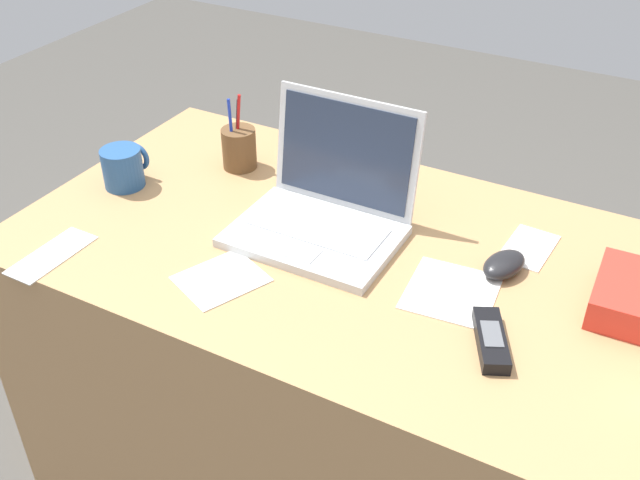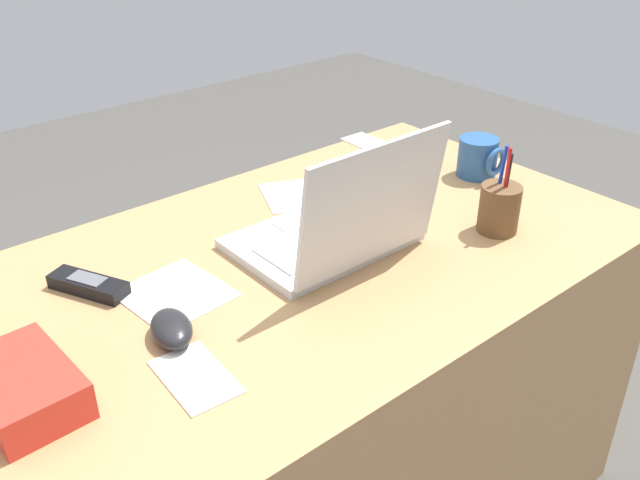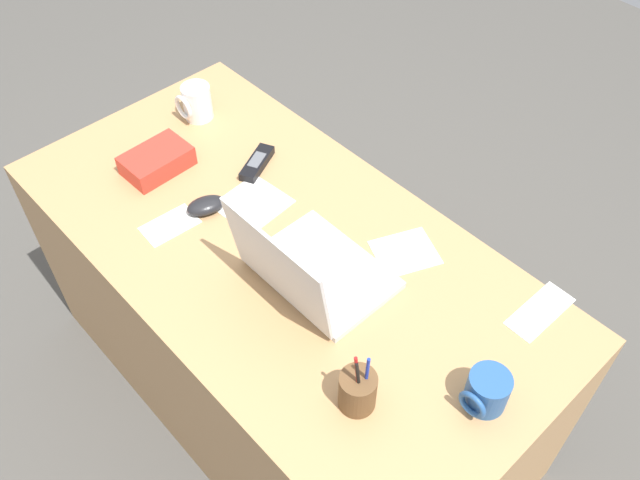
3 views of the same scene
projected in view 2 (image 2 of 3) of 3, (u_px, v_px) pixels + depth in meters
desk at (271, 422)px, 1.40m from camera, size 1.47×0.74×0.71m
laptop at (337, 228)px, 1.26m from camera, size 0.32×0.27×0.25m
computer_mouse at (171, 328)px, 1.05m from camera, size 0.09×0.11×0.04m
coffee_mug_white at (479, 157)px, 1.56m from camera, size 0.09×0.10×0.09m
cordless_phone at (88, 285)px, 1.17m from camera, size 0.10×0.14×0.03m
pen_holder at (499, 208)px, 1.33m from camera, size 0.08×0.08×0.17m
snack_bag at (24, 387)px, 0.92m from camera, size 0.12×0.18×0.06m
paper_note_near_laptop at (375, 146)px, 1.73m from camera, size 0.08×0.18×0.00m
paper_note_left at (175, 294)px, 1.16m from camera, size 0.17×0.18×0.00m
paper_note_right at (294, 195)px, 1.49m from camera, size 0.17×0.19×0.00m
paper_note_front at (195, 377)px, 0.98m from camera, size 0.09×0.14×0.00m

